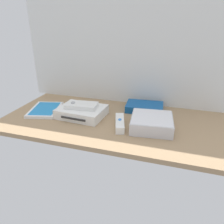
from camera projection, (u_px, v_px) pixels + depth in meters
The scene contains 8 objects.
ground_plane at pixel (112, 122), 99.98cm from camera, with size 100.00×48.00×2.00cm, color #9E7F5B.
back_wall at pixel (127, 41), 108.30cm from camera, with size 110.00×1.20×64.00cm, color silver.
game_console at pixel (82, 112), 102.73cm from camera, with size 22.00×17.55×4.40cm.
mini_computer at pixel (152, 123), 91.25cm from camera, with size 18.79×18.79×5.30cm.
game_case at pixel (45, 110), 108.81cm from camera, with size 17.87×21.77×1.56cm.
network_router at pixel (144, 107), 109.30cm from camera, with size 18.89×13.39×3.40cm.
remote_wand at pixel (120, 123), 93.39cm from camera, with size 7.60×15.22×3.40cm.
remote_classic_pad at pixel (81, 106), 101.28cm from camera, with size 15.21×9.57×2.40cm.
Camera 1 is at (26.68, -85.73, 43.22)cm, focal length 35.08 mm.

